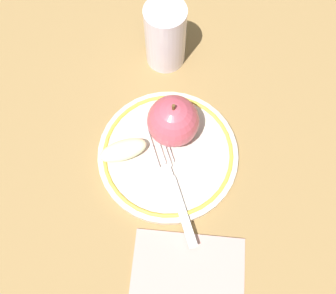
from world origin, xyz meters
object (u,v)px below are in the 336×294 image
object	(u,v)px
apple_red_whole	(175,122)
napkin_folded	(188,275)
plate	(168,154)
drinking_glass	(165,36)
fork	(174,186)
apple_slice_front	(123,150)

from	to	relation	value
apple_red_whole	napkin_folded	bearing A→B (deg)	-58.65
plate	napkin_folded	distance (m)	0.17
drinking_glass	napkin_folded	size ratio (longest dim) A/B	0.73
plate	drinking_glass	size ratio (longest dim) A/B	1.89
plate	fork	size ratio (longest dim) A/B	1.40
drinking_glass	napkin_folded	distance (m)	0.36
napkin_folded	plate	bearing A→B (deg)	125.49
napkin_folded	fork	bearing A→B (deg)	125.30
drinking_glass	napkin_folded	world-z (taller)	drinking_glass
apple_red_whole	plate	bearing A→B (deg)	-81.39
apple_red_whole	drinking_glass	world-z (taller)	drinking_glass
apple_red_whole	apple_slice_front	xyz separation A→B (m)	(-0.05, -0.06, -0.03)
fork	drinking_glass	world-z (taller)	drinking_glass
apple_red_whole	apple_slice_front	bearing A→B (deg)	-129.84
apple_slice_front	napkin_folded	xyz separation A→B (m)	(0.16, -0.11, -0.02)
plate	fork	xyz separation A→B (m)	(0.03, -0.04, 0.01)
drinking_glass	apple_red_whole	bearing A→B (deg)	-57.78
plate	apple_red_whole	world-z (taller)	apple_red_whole
apple_red_whole	apple_slice_front	size ratio (longest dim) A/B	1.19
plate	drinking_glass	world-z (taller)	drinking_glass
plate	apple_slice_front	bearing A→B (deg)	-151.94
apple_red_whole	napkin_folded	world-z (taller)	apple_red_whole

